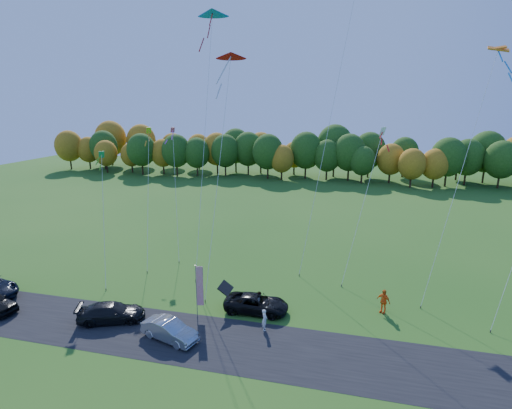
% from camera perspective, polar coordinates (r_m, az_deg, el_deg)
% --- Properties ---
extents(ground, '(160.00, 160.00, 0.00)m').
position_cam_1_polar(ground, '(31.45, -2.71, -15.16)').
color(ground, '#215316').
extents(asphalt_strip, '(90.00, 6.00, 0.01)m').
position_cam_1_polar(asphalt_strip, '(28.21, -5.15, -19.01)').
color(asphalt_strip, black).
rests_on(asphalt_strip, ground).
extents(tree_line, '(116.00, 12.00, 10.00)m').
position_cam_1_polar(tree_line, '(83.04, 8.14, 3.48)').
color(tree_line, '#1E4711').
rests_on(tree_line, ground).
extents(black_suv, '(4.90, 2.30, 1.35)m').
position_cam_1_polar(black_suv, '(31.23, 0.05, -13.96)').
color(black_suv, black).
rests_on(black_suv, ground).
extents(silver_sedan, '(4.34, 2.54, 1.35)m').
position_cam_1_polar(silver_sedan, '(28.66, -12.26, -17.13)').
color(silver_sedan, '#A6A6AB').
rests_on(silver_sedan, ground).
extents(dark_truck_a, '(5.12, 3.56, 1.38)m').
position_cam_1_polar(dark_truck_a, '(31.85, -19.96, -14.28)').
color(dark_truck_a, black).
rests_on(dark_truck_a, ground).
extents(person_tailgate_a, '(0.47, 0.63, 1.56)m').
position_cam_1_polar(person_tailgate_a, '(28.99, 1.23, -16.14)').
color(person_tailgate_a, white).
rests_on(person_tailgate_a, ground).
extents(person_tailgate_b, '(0.79, 0.90, 1.57)m').
position_cam_1_polar(person_tailgate_b, '(31.33, 0.53, -13.64)').
color(person_tailgate_b, gray).
rests_on(person_tailgate_b, ground).
extents(person_east, '(1.18, 1.01, 1.89)m').
position_cam_1_polar(person_east, '(32.44, 17.73, -13.01)').
color(person_east, orange).
rests_on(person_east, ground).
extents(feather_flag, '(0.54, 0.17, 4.11)m').
position_cam_1_polar(feather_flag, '(30.05, -8.15, -11.39)').
color(feather_flag, '#999999').
rests_on(feather_flag, ground).
extents(kite_delta_blue, '(3.14, 11.10, 25.82)m').
position_cam_1_polar(kite_delta_blue, '(38.44, -7.32, 10.64)').
color(kite_delta_blue, '#4C3F33').
rests_on(kite_delta_blue, ground).
extents(kite_parafoil_orange, '(6.32, 12.31, 34.10)m').
position_cam_1_polar(kite_parafoil_orange, '(39.87, 11.46, 16.10)').
color(kite_parafoil_orange, '#4C3F33').
rests_on(kite_parafoil_orange, ground).
extents(kite_delta_red, '(2.74, 9.36, 21.01)m').
position_cam_1_polar(kite_delta_red, '(34.79, -4.68, 12.86)').
color(kite_delta_red, '#4C3F33').
rests_on(kite_delta_red, ground).
extents(kite_parafoil_rainbow, '(6.26, 6.84, 20.11)m').
position_cam_1_polar(kite_parafoil_rainbow, '(34.81, 27.13, 3.60)').
color(kite_parafoil_rainbow, '#4C3F33').
rests_on(kite_parafoil_rainbow, ground).
extents(kite_diamond_yellow, '(3.11, 7.28, 13.33)m').
position_cam_1_polar(kite_diamond_yellow, '(40.65, -15.17, 1.04)').
color(kite_diamond_yellow, '#4C3F33').
rests_on(kite_diamond_yellow, ground).
extents(kite_diamond_green, '(3.52, 5.96, 11.46)m').
position_cam_1_polar(kite_diamond_green, '(37.90, -20.94, -1.86)').
color(kite_diamond_green, '#4C3F33').
rests_on(kite_diamond_green, ground).
extents(kite_diamond_white, '(3.53, 7.22, 13.71)m').
position_cam_1_polar(kite_diamond_white, '(37.00, 15.04, -0.06)').
color(kite_diamond_white, '#4C3F33').
rests_on(kite_diamond_white, ground).
extents(kite_diamond_pink, '(4.24, 8.36, 13.12)m').
position_cam_1_polar(kite_diamond_pink, '(43.07, -11.41, 1.84)').
color(kite_diamond_pink, '#4C3F33').
rests_on(kite_diamond_pink, ground).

